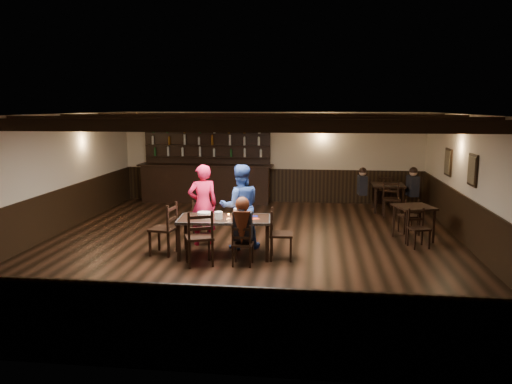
# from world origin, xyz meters

# --- Properties ---
(ground) EXTENTS (10.00, 10.00, 0.00)m
(ground) POSITION_xyz_m (0.00, 0.00, 0.00)
(ground) COLOR black
(ground) RESTS_ON ground
(room_shell) EXTENTS (9.02, 10.02, 2.71)m
(room_shell) POSITION_xyz_m (0.01, 0.04, 1.75)
(room_shell) COLOR beige
(room_shell) RESTS_ON ground
(dining_table) EXTENTS (1.84, 1.03, 0.75)m
(dining_table) POSITION_xyz_m (-0.39, -0.69, 0.68)
(dining_table) COLOR black
(dining_table) RESTS_ON ground
(chair_near_left) EXTENTS (0.62, 0.61, 1.03)m
(chair_near_left) POSITION_xyz_m (-0.72, -1.39, 0.60)
(chair_near_left) COLOR black
(chair_near_left) RESTS_ON ground
(chair_near_right) EXTENTS (0.38, 0.36, 0.79)m
(chair_near_right) POSITION_xyz_m (0.04, -1.31, 0.46)
(chair_near_right) COLOR black
(chair_near_right) RESTS_ON ground
(chair_end_left) EXTENTS (0.51, 0.53, 1.02)m
(chair_end_left) POSITION_xyz_m (-1.51, -0.75, 0.60)
(chair_end_left) COLOR black
(chair_end_left) RESTS_ON ground
(chair_end_right) EXTENTS (0.45, 0.47, 0.96)m
(chair_end_right) POSITION_xyz_m (0.63, -0.78, 0.56)
(chair_end_right) COLOR black
(chair_end_right) RESTS_ON ground
(chair_far_pushed) EXTENTS (0.48, 0.47, 0.81)m
(chair_far_pushed) POSITION_xyz_m (-1.19, 0.71, 0.47)
(chair_far_pushed) COLOR black
(chair_far_pushed) RESTS_ON ground
(woman_pink) EXTENTS (0.73, 0.62, 1.69)m
(woman_pink) POSITION_xyz_m (-0.98, 0.04, 0.85)
(woman_pink) COLOR #D61A4C
(woman_pink) RESTS_ON ground
(man_blue) EXTENTS (0.98, 0.85, 1.72)m
(man_blue) POSITION_xyz_m (-0.18, -0.10, 0.86)
(man_blue) COLOR #254D88
(man_blue) RESTS_ON ground
(seated_person) EXTENTS (0.34, 0.51, 0.84)m
(seated_person) POSITION_xyz_m (0.04, -1.26, 0.84)
(seated_person) COLOR black
(seated_person) RESTS_ON ground
(cake) EXTENTS (0.33, 0.33, 0.10)m
(cake) POSITION_xyz_m (-0.78, -0.69, 0.80)
(cake) COLOR white
(cake) RESTS_ON dining_table
(plate_stack_a) EXTENTS (0.15, 0.15, 0.14)m
(plate_stack_a) POSITION_xyz_m (-0.49, -0.80, 0.82)
(plate_stack_a) COLOR white
(plate_stack_a) RESTS_ON dining_table
(plate_stack_b) EXTENTS (0.15, 0.15, 0.18)m
(plate_stack_b) POSITION_xyz_m (-0.14, -0.62, 0.84)
(plate_stack_b) COLOR white
(plate_stack_b) RESTS_ON dining_table
(tea_light) EXTENTS (0.05, 0.05, 0.06)m
(tea_light) POSITION_xyz_m (-0.33, -0.57, 0.78)
(tea_light) COLOR #A5A8AD
(tea_light) RESTS_ON dining_table
(salt_shaker) EXTENTS (0.04, 0.04, 0.09)m
(salt_shaker) POSITION_xyz_m (-0.10, -0.74, 0.80)
(salt_shaker) COLOR silver
(salt_shaker) RESTS_ON dining_table
(pepper_shaker) EXTENTS (0.03, 0.03, 0.08)m
(pepper_shaker) POSITION_xyz_m (0.03, -0.71, 0.79)
(pepper_shaker) COLOR #A5A8AD
(pepper_shaker) RESTS_ON dining_table
(drink_glass) EXTENTS (0.07, 0.07, 0.11)m
(drink_glass) POSITION_xyz_m (-0.11, -0.52, 0.81)
(drink_glass) COLOR silver
(drink_glass) RESTS_ON dining_table
(menu_red) EXTENTS (0.39, 0.35, 0.00)m
(menu_red) POSITION_xyz_m (0.11, -0.71, 0.75)
(menu_red) COLOR maroon
(menu_red) RESTS_ON dining_table
(menu_blue) EXTENTS (0.28, 0.21, 0.00)m
(menu_blue) POSITION_xyz_m (0.10, -0.52, 0.75)
(menu_blue) COLOR #0F114F
(menu_blue) RESTS_ON dining_table
(bar_counter) EXTENTS (4.04, 0.70, 2.20)m
(bar_counter) POSITION_xyz_m (-1.95, 4.72, 0.73)
(bar_counter) COLOR black
(bar_counter) RESTS_ON ground
(back_table_a) EXTENTS (0.93, 0.93, 0.75)m
(back_table_a) POSITION_xyz_m (3.45, 0.94, 0.64)
(back_table_a) COLOR black
(back_table_a) RESTS_ON ground
(back_table_b) EXTENTS (0.89, 0.89, 0.75)m
(back_table_b) POSITION_xyz_m (3.31, 3.94, 0.65)
(back_table_b) COLOR black
(back_table_b) RESTS_ON ground
(bg_patron_left) EXTENTS (0.26, 0.39, 0.75)m
(bg_patron_left) POSITION_xyz_m (2.61, 3.83, 0.84)
(bg_patron_left) COLOR black
(bg_patron_left) RESTS_ON ground
(bg_patron_right) EXTENTS (0.30, 0.42, 0.79)m
(bg_patron_right) POSITION_xyz_m (3.93, 3.75, 0.86)
(bg_patron_right) COLOR black
(bg_patron_right) RESTS_ON ground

